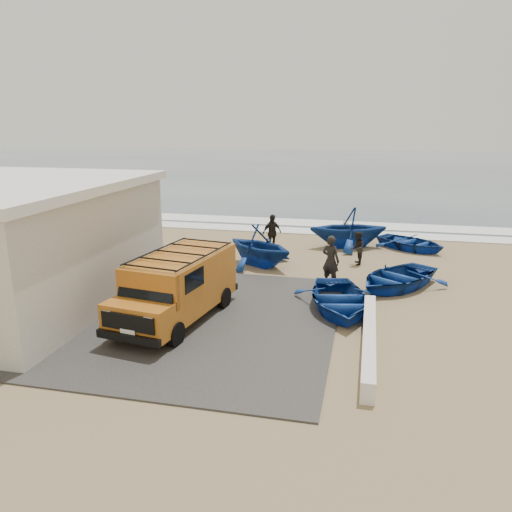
{
  "coord_description": "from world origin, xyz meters",
  "views": [
    {
      "loc": [
        4.77,
        -16.32,
        6.23
      ],
      "look_at": [
        0.65,
        1.76,
        1.2
      ],
      "focal_mm": 35.0,
      "sensor_mm": 36.0,
      "label": 1
    }
  ],
  "objects_px": {
    "boat_far_left": "(348,227)",
    "boat_far_right": "(411,242)",
    "van": "(178,285)",
    "fisherman_front": "(331,261)",
    "boat_mid_left": "(259,245)",
    "building": "(2,243)",
    "boat_near_left": "(339,299)",
    "fisherman_middle": "(357,248)",
    "parapet": "(369,340)",
    "fisherman_back": "(272,233)",
    "boat_near_right": "(396,277)"
  },
  "relations": [
    {
      "from": "fisherman_front",
      "to": "van",
      "type": "bearing_deg",
      "value": 71.27
    },
    {
      "from": "parapet",
      "to": "boat_near_left",
      "type": "bearing_deg",
      "value": 110.3
    },
    {
      "from": "boat_near_right",
      "to": "fisherman_front",
      "type": "bearing_deg",
      "value": -138.85
    },
    {
      "from": "boat_near_right",
      "to": "boat_far_right",
      "type": "bearing_deg",
      "value": 116.53
    },
    {
      "from": "boat_far_right",
      "to": "fisherman_front",
      "type": "distance_m",
      "value": 7.44
    },
    {
      "from": "van",
      "to": "fisherman_front",
      "type": "height_order",
      "value": "van"
    },
    {
      "from": "boat_near_left",
      "to": "fisherman_back",
      "type": "relative_size",
      "value": 2.21
    },
    {
      "from": "boat_mid_left",
      "to": "fisherman_back",
      "type": "distance_m",
      "value": 2.67
    },
    {
      "from": "parapet",
      "to": "fisherman_middle",
      "type": "height_order",
      "value": "fisherman_middle"
    },
    {
      "from": "fisherman_front",
      "to": "boat_near_right",
      "type": "bearing_deg",
      "value": -148.61
    },
    {
      "from": "building",
      "to": "boat_far_left",
      "type": "bearing_deg",
      "value": 43.61
    },
    {
      "from": "parapet",
      "to": "fisherman_back",
      "type": "xyz_separation_m",
      "value": [
        -4.79,
        10.21,
        0.64
      ]
    },
    {
      "from": "fisherman_middle",
      "to": "fisherman_back",
      "type": "bearing_deg",
      "value": -115.06
    },
    {
      "from": "building",
      "to": "van",
      "type": "bearing_deg",
      "value": -1.34
    },
    {
      "from": "boat_near_left",
      "to": "boat_far_left",
      "type": "height_order",
      "value": "boat_far_left"
    },
    {
      "from": "boat_near_right",
      "to": "boat_mid_left",
      "type": "relative_size",
      "value": 1.16
    },
    {
      "from": "fisherman_middle",
      "to": "boat_mid_left",
      "type": "bearing_deg",
      "value": -79.98
    },
    {
      "from": "building",
      "to": "boat_near_right",
      "type": "relative_size",
      "value": 2.32
    },
    {
      "from": "building",
      "to": "boat_near_left",
      "type": "distance_m",
      "value": 11.74
    },
    {
      "from": "boat_mid_left",
      "to": "building",
      "type": "bearing_deg",
      "value": 162.18
    },
    {
      "from": "van",
      "to": "fisherman_front",
      "type": "relative_size",
      "value": 2.69
    },
    {
      "from": "parapet",
      "to": "building",
      "type": "bearing_deg",
      "value": 175.42
    },
    {
      "from": "parapet",
      "to": "van",
      "type": "distance_m",
      "value": 6.16
    },
    {
      "from": "building",
      "to": "fisherman_back",
      "type": "distance_m",
      "value": 12.07
    },
    {
      "from": "boat_far_left",
      "to": "boat_far_right",
      "type": "height_order",
      "value": "boat_far_left"
    },
    {
      "from": "building",
      "to": "fisherman_middle",
      "type": "relative_size",
      "value": 6.27
    },
    {
      "from": "parapet",
      "to": "fisherman_front",
      "type": "relative_size",
      "value": 3.0
    },
    {
      "from": "boat_mid_left",
      "to": "boat_far_right",
      "type": "bearing_deg",
      "value": -25.01
    },
    {
      "from": "fisherman_front",
      "to": "boat_far_right",
      "type": "bearing_deg",
      "value": -92.51
    },
    {
      "from": "boat_far_left",
      "to": "fisherman_front",
      "type": "bearing_deg",
      "value": -20.4
    },
    {
      "from": "parapet",
      "to": "fisherman_middle",
      "type": "relative_size",
      "value": 4.0
    },
    {
      "from": "boat_near_right",
      "to": "boat_far_right",
      "type": "relative_size",
      "value": 1.14
    },
    {
      "from": "parapet",
      "to": "boat_far_right",
      "type": "distance_m",
      "value": 12.15
    },
    {
      "from": "van",
      "to": "parapet",
      "type": "bearing_deg",
      "value": 0.66
    },
    {
      "from": "boat_mid_left",
      "to": "boat_far_right",
      "type": "relative_size",
      "value": 0.99
    },
    {
      "from": "boat_near_right",
      "to": "building",
      "type": "bearing_deg",
      "value": -125.42
    },
    {
      "from": "van",
      "to": "boat_near_right",
      "type": "bearing_deg",
      "value": 43.44
    },
    {
      "from": "parapet",
      "to": "boat_near_left",
      "type": "xyz_separation_m",
      "value": [
        -1.03,
        2.79,
        0.14
      ]
    },
    {
      "from": "boat_mid_left",
      "to": "fisherman_back",
      "type": "height_order",
      "value": "boat_mid_left"
    },
    {
      "from": "fisherman_middle",
      "to": "fisherman_back",
      "type": "xyz_separation_m",
      "value": [
        -4.19,
        1.53,
        0.17
      ]
    },
    {
      "from": "parapet",
      "to": "van",
      "type": "xyz_separation_m",
      "value": [
        -6.03,
        0.85,
        0.91
      ]
    },
    {
      "from": "building",
      "to": "fisherman_middle",
      "type": "distance_m",
      "value": 14.23
    },
    {
      "from": "boat_far_right",
      "to": "building",
      "type": "bearing_deg",
      "value": 164.3
    },
    {
      "from": "parapet",
      "to": "boat_mid_left",
      "type": "xyz_separation_m",
      "value": [
        -4.84,
        7.54,
        0.65
      ]
    },
    {
      "from": "van",
      "to": "fisherman_back",
      "type": "xyz_separation_m",
      "value": [
        1.24,
        9.36,
        -0.27
      ]
    },
    {
      "from": "boat_far_right",
      "to": "fisherman_back",
      "type": "height_order",
      "value": "fisherman_back"
    },
    {
      "from": "boat_near_right",
      "to": "boat_far_right",
      "type": "distance_m",
      "value": 6.36
    },
    {
      "from": "boat_near_left",
      "to": "fisherman_front",
      "type": "xyz_separation_m",
      "value": [
        -0.51,
        2.67,
        0.58
      ]
    },
    {
      "from": "fisherman_front",
      "to": "fisherman_middle",
      "type": "xyz_separation_m",
      "value": [
        0.94,
        3.22,
        -0.25
      ]
    },
    {
      "from": "van",
      "to": "boat_far_right",
      "type": "relative_size",
      "value": 1.51
    }
  ]
}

